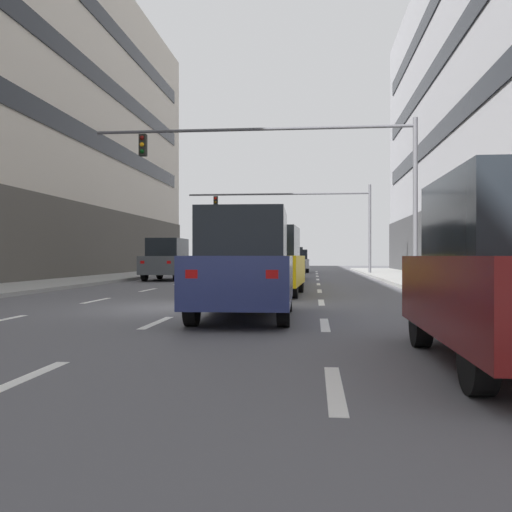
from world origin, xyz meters
name	(u,v)px	position (x,y,z in m)	size (l,w,h in m)	color
ground_plane	(191,308)	(0.00, 0.00, 0.00)	(120.00, 120.00, 0.00)	#515156
lane_stripe_l1_s4	(96,300)	(-3.14, 2.00, 0.00)	(0.16, 2.00, 0.01)	silver
lane_stripe_l1_s5	(148,290)	(-3.14, 7.00, 0.00)	(0.16, 2.00, 0.01)	silver
lane_stripe_l1_s6	(180,283)	(-3.14, 12.00, 0.00)	(0.16, 2.00, 0.01)	silver
lane_stripe_l1_s7	(201,279)	(-3.14, 17.00, 0.00)	(0.16, 2.00, 0.01)	silver
lane_stripe_l1_s8	(217,276)	(-3.14, 22.00, 0.00)	(0.16, 2.00, 0.01)	silver
lane_stripe_l1_s9	(229,273)	(-3.14, 27.00, 0.00)	(0.16, 2.00, 0.01)	silver
lane_stripe_l1_s10	(238,271)	(-3.14, 32.00, 0.00)	(0.16, 2.00, 0.01)	silver
lane_stripe_l2_s2	(20,380)	(0.00, -8.00, 0.00)	(0.16, 2.00, 0.01)	silver
lane_stripe_l2_s3	(157,323)	(0.00, -3.00, 0.00)	(0.16, 2.00, 0.01)	silver
lane_stripe_l2_s4	(207,301)	(0.00, 2.00, 0.00)	(0.16, 2.00, 0.01)	silver
lane_stripe_l2_s5	(232,290)	(0.00, 7.00, 0.00)	(0.16, 2.00, 0.01)	silver
lane_stripe_l2_s6	(248,284)	(0.00, 12.00, 0.00)	(0.16, 2.00, 0.01)	silver
lane_stripe_l2_s7	(259,279)	(0.00, 17.00, 0.00)	(0.16, 2.00, 0.01)	silver
lane_stripe_l2_s8	(267,276)	(0.00, 22.00, 0.00)	(0.16, 2.00, 0.01)	silver
lane_stripe_l2_s9	(273,274)	(0.00, 27.00, 0.00)	(0.16, 2.00, 0.01)	silver
lane_stripe_l2_s10	(277,272)	(0.00, 32.00, 0.00)	(0.16, 2.00, 0.01)	silver
lane_stripe_l3_s2	(335,388)	(3.14, -8.00, 0.00)	(0.16, 2.00, 0.01)	silver
lane_stripe_l3_s3	(325,325)	(3.14, -3.00, 0.00)	(0.16, 2.00, 0.01)	silver
lane_stripe_l3_s4	(321,302)	(3.14, 2.00, 0.00)	(0.16, 2.00, 0.01)	silver
lane_stripe_l3_s5	(320,291)	(3.14, 7.00, 0.00)	(0.16, 2.00, 0.01)	silver
lane_stripe_l3_s6	(318,284)	(3.14, 12.00, 0.00)	(0.16, 2.00, 0.01)	silver
lane_stripe_l3_s7	(318,279)	(3.14, 17.00, 0.00)	(0.16, 2.00, 0.01)	silver
lane_stripe_l3_s8	(317,276)	(3.14, 22.00, 0.00)	(0.16, 2.00, 0.01)	silver
lane_stripe_l3_s9	(317,274)	(3.14, 27.00, 0.00)	(0.16, 2.00, 0.01)	silver
lane_stripe_l3_s10	(317,272)	(3.14, 32.00, 0.00)	(0.16, 2.00, 0.01)	silver
car_driving_0	(214,261)	(-4.57, 28.82, 0.85)	(2.09, 4.69, 1.73)	black
taxi_driving_1	(272,261)	(1.58, 4.79, 1.09)	(2.07, 4.59, 2.37)	black
car_driving_2	(245,264)	(1.55, -2.05, 1.08)	(1.99, 4.54, 2.18)	black
car_driving_3	(168,259)	(-4.63, 15.55, 1.08)	(1.90, 4.48, 2.16)	black
car_driving_4	(287,264)	(1.51, 17.11, 0.84)	(2.02, 4.61, 1.71)	black
car_driving_5	(296,261)	(1.60, 29.89, 0.85)	(1.95, 4.62, 1.73)	black
taxi_driving_6	(280,261)	(1.51, 10.28, 1.06)	(1.95, 4.44, 2.31)	black
traffic_signal_0	(306,164)	(2.65, 8.12, 4.73)	(12.26, 0.34, 6.24)	#4C4C51
traffic_signal_1	(307,210)	(2.49, 25.39, 4.36)	(12.42, 0.35, 5.92)	#4C4C51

